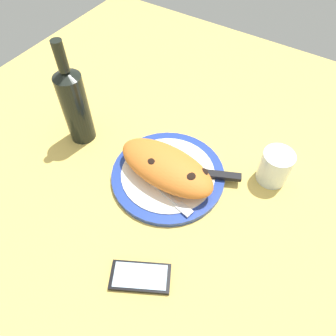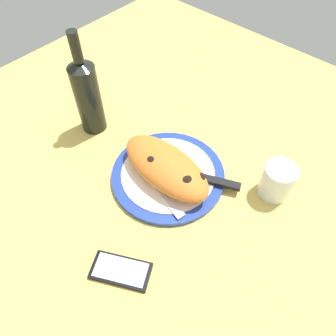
# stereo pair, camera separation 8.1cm
# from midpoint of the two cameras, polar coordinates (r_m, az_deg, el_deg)

# --- Properties ---
(ground_plane) EXTENTS (1.50, 1.50, 0.03)m
(ground_plane) POSITION_cam_midpoint_polar(r_m,az_deg,el_deg) (0.85, -2.72, -2.32)
(ground_plane) COLOR #DBB756
(plate) EXTENTS (0.29, 0.29, 0.02)m
(plate) POSITION_cam_midpoint_polar(r_m,az_deg,el_deg) (0.84, -2.78, -1.40)
(plate) COLOR #233D99
(plate) RESTS_ON ground_plane
(calzone) EXTENTS (0.27, 0.14, 0.07)m
(calzone) POSITION_cam_midpoint_polar(r_m,az_deg,el_deg) (0.80, -3.00, -0.12)
(calzone) COLOR orange
(calzone) RESTS_ON plate
(fork) EXTENTS (0.17, 0.05, 0.00)m
(fork) POSITION_cam_midpoint_polar(r_m,az_deg,el_deg) (0.78, -2.67, -5.33)
(fork) COLOR silver
(fork) RESTS_ON plate
(knife) EXTENTS (0.21, 0.11, 0.01)m
(knife) POSITION_cam_midpoint_polar(r_m,az_deg,el_deg) (0.82, 4.64, -1.32)
(knife) COLOR silver
(knife) RESTS_ON plate
(smartphone) EXTENTS (0.14, 0.11, 0.01)m
(smartphone) POSITION_cam_midpoint_polar(r_m,az_deg,el_deg) (0.72, -8.27, -18.63)
(smartphone) COLOR black
(smartphone) RESTS_ON ground_plane
(water_glass) EXTENTS (0.08, 0.08, 0.09)m
(water_glass) POSITION_cam_midpoint_polar(r_m,az_deg,el_deg) (0.84, 15.61, -0.19)
(water_glass) COLOR silver
(water_glass) RESTS_ON ground_plane
(wine_bottle) EXTENTS (0.07, 0.07, 0.30)m
(wine_bottle) POSITION_cam_midpoint_polar(r_m,az_deg,el_deg) (0.90, -18.65, 10.43)
(wine_bottle) COLOR black
(wine_bottle) RESTS_ON ground_plane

